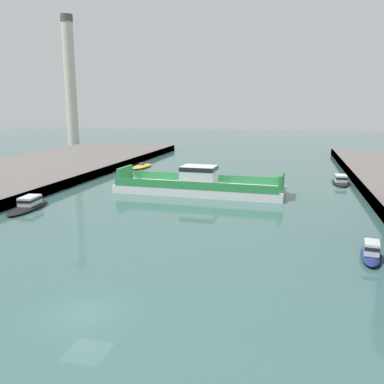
{
  "coord_description": "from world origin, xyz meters",
  "views": [
    {
      "loc": [
        11.38,
        -19.71,
        11.91
      ],
      "look_at": [
        0.0,
        26.1,
        2.0
      ],
      "focal_mm": 37.97,
      "sensor_mm": 36.0,
      "label": 1
    }
  ],
  "objects_px": {
    "moored_boat_mid_right": "(371,252)",
    "moored_boat_far_left": "(29,204)",
    "chain_ferry": "(199,185)",
    "smokestack_distant_a": "(70,79)",
    "moored_boat_near_left": "(142,166)",
    "moored_boat_mid_left": "(340,180)"
  },
  "relations": [
    {
      "from": "moored_boat_far_left",
      "to": "smokestack_distant_a",
      "type": "distance_m",
      "value": 79.23
    },
    {
      "from": "moored_boat_far_left",
      "to": "moored_boat_near_left",
      "type": "bearing_deg",
      "value": 88.33
    },
    {
      "from": "moored_boat_mid_right",
      "to": "moored_boat_far_left",
      "type": "bearing_deg",
      "value": 168.11
    },
    {
      "from": "moored_boat_near_left",
      "to": "moored_boat_far_left",
      "type": "distance_m",
      "value": 34.97
    },
    {
      "from": "moored_boat_mid_left",
      "to": "moored_boat_mid_right",
      "type": "height_order",
      "value": "moored_boat_mid_right"
    },
    {
      "from": "moored_boat_near_left",
      "to": "moored_boat_mid_right",
      "type": "bearing_deg",
      "value": -50.12
    },
    {
      "from": "moored_boat_mid_right",
      "to": "smokestack_distant_a",
      "type": "distance_m",
      "value": 105.91
    },
    {
      "from": "moored_boat_mid_right",
      "to": "chain_ferry",
      "type": "bearing_deg",
      "value": 131.63
    },
    {
      "from": "moored_boat_near_left",
      "to": "moored_boat_mid_left",
      "type": "distance_m",
      "value": 37.84
    },
    {
      "from": "moored_boat_near_left",
      "to": "smokestack_distant_a",
      "type": "xyz_separation_m",
      "value": [
        -34.69,
        34.14,
        19.52
      ]
    },
    {
      "from": "chain_ferry",
      "to": "smokestack_distant_a",
      "type": "distance_m",
      "value": 77.82
    },
    {
      "from": "moored_boat_far_left",
      "to": "smokestack_distant_a",
      "type": "xyz_separation_m",
      "value": [
        -33.67,
        69.09,
        19.24
      ]
    },
    {
      "from": "chain_ferry",
      "to": "moored_boat_mid_left",
      "type": "bearing_deg",
      "value": 31.36
    },
    {
      "from": "chain_ferry",
      "to": "moored_boat_mid_right",
      "type": "relative_size",
      "value": 4.48
    },
    {
      "from": "chain_ferry",
      "to": "moored_boat_near_left",
      "type": "height_order",
      "value": "chain_ferry"
    },
    {
      "from": "chain_ferry",
      "to": "moored_boat_near_left",
      "type": "bearing_deg",
      "value": 128.02
    },
    {
      "from": "smokestack_distant_a",
      "to": "moored_boat_mid_left",
      "type": "bearing_deg",
      "value": -31.16
    },
    {
      "from": "moored_boat_far_left",
      "to": "smokestack_distant_a",
      "type": "bearing_deg",
      "value": 115.98
    },
    {
      "from": "moored_boat_near_left",
      "to": "moored_boat_mid_left",
      "type": "relative_size",
      "value": 1.06
    },
    {
      "from": "moored_boat_far_left",
      "to": "moored_boat_mid_left",
      "type": "bearing_deg",
      "value": 34.44
    },
    {
      "from": "chain_ferry",
      "to": "moored_boat_mid_left",
      "type": "distance_m",
      "value": 23.53
    },
    {
      "from": "chain_ferry",
      "to": "moored_boat_far_left",
      "type": "distance_m",
      "value": 22.34
    }
  ]
}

